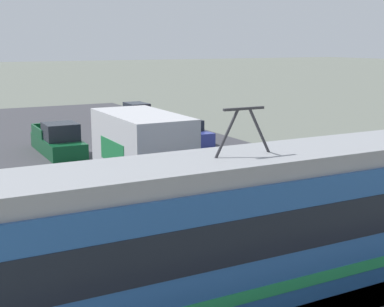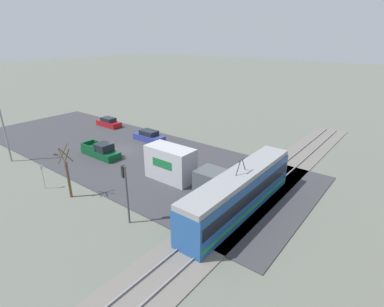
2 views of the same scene
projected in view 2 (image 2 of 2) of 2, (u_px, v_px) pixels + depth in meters
The scene contains 12 objects.
ground_plane at pixel (122, 151), 38.58m from camera, with size 320.00×320.00×0.00m, color #60665B.
road_surface at pixel (122, 151), 38.57m from camera, with size 17.29×47.63×0.08m.
rail_bed at pixel (255, 196), 27.78m from camera, with size 53.25×4.40×0.22m.
light_rail_tram at pixel (239, 192), 24.91m from camera, with size 14.35×2.56×4.64m.
box_truck at pixel (179, 167), 29.80m from camera, with size 2.45×8.69×3.47m.
pickup_truck at pixel (101, 151), 36.54m from camera, with size 1.90×5.53×1.80m.
sedan_car_0 at pixel (149, 136), 41.97m from camera, with size 1.85×4.70×1.50m.
sedan_car_1 at pixel (109, 123), 48.70m from camera, with size 1.73×4.51×1.43m.
traffic_light_pole at pixel (126, 187), 22.78m from camera, with size 0.28×0.47×4.93m.
street_tree at pixel (68, 174), 26.87m from camera, with size 1.20×1.00×5.09m.
street_lamp_near_crossing at pixel (2, 122), 33.94m from camera, with size 0.36×1.95×8.23m.
no_parking_sign at pixel (43, 175), 28.71m from camera, with size 0.32×0.08×2.45m.
Camera 2 is at (22.78, 29.27, 13.97)m, focal length 28.00 mm.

